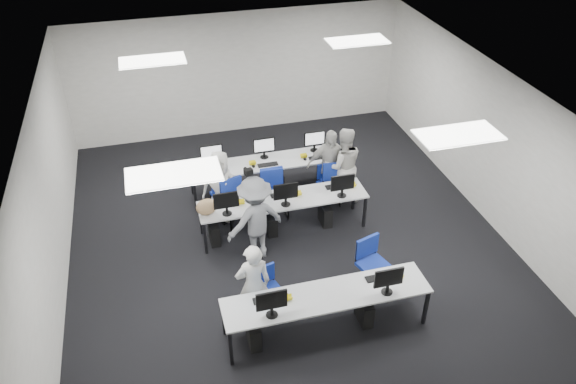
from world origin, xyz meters
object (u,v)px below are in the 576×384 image
object	(u,v)px
chair_6	(270,192)
student_0	(253,285)
chair_0	(269,299)
chair_7	(331,185)
chair_2	(222,212)
chair_1	(372,274)
student_3	(329,165)
desk_mid	(283,201)
chair_3	(274,201)
chair_4	(328,192)
student_1	(343,165)
desk_front	(327,297)
chair_5	(227,203)
student_2	(221,186)
photographer	(255,219)

from	to	relation	value
chair_6	student_0	world-z (taller)	student_0
chair_0	chair_7	world-z (taller)	chair_7
chair_2	chair_1	bearing A→B (deg)	-28.52
chair_2	student_3	size ratio (longest dim) A/B	0.57
desk_mid	chair_6	world-z (taller)	chair_6
chair_3	chair_4	xyz separation A→B (m)	(1.17, 0.10, -0.04)
chair_6	chair_7	xyz separation A→B (m)	(1.28, -0.08, -0.00)
chair_2	student_0	world-z (taller)	student_0
chair_4	student_1	xyz separation A→B (m)	(0.31, 0.05, 0.56)
chair_2	chair_4	distance (m)	2.24
desk_mid	chair_4	world-z (taller)	chair_4
chair_3	student_0	world-z (taller)	student_0
chair_4	student_0	xyz separation A→B (m)	(-2.16, -2.79, 0.50)
desk_front	chair_0	bearing A→B (deg)	141.83
chair_1	student_0	size ratio (longest dim) A/B	0.63
chair_0	student_3	bearing A→B (deg)	39.61
student_1	student_3	distance (m)	0.28
chair_1	chair_4	world-z (taller)	chair_1
desk_front	student_3	bearing A→B (deg)	70.97
desk_front	chair_7	bearing A→B (deg)	70.15
chair_3	student_3	bearing A→B (deg)	12.02
chair_3	student_1	size ratio (longest dim) A/B	0.59
desk_mid	student_1	xyz separation A→B (m)	(1.44, 0.71, 0.14)
desk_mid	chair_0	xyz separation A→B (m)	(-0.76, -2.00, -0.42)
chair_2	desk_front	bearing A→B (deg)	-50.71
chair_7	chair_4	bearing A→B (deg)	-117.20
chair_3	chair_6	size ratio (longest dim) A/B	1.00
desk_front	chair_5	xyz separation A→B (m)	(-0.97, 3.35, -0.37)
student_0	chair_6	bearing A→B (deg)	-110.97
chair_0	student_2	distance (m)	2.79
chair_7	student_2	distance (m)	2.35
student_1	student_3	world-z (taller)	student_1
desk_mid	student_2	bearing A→B (deg)	145.77
chair_1	student_3	size ratio (longest dim) A/B	0.61
chair_3	chair_6	bearing A→B (deg)	89.81
student_0	student_3	xyz separation A→B (m)	(2.22, 2.97, 0.03)
chair_1	desk_front	bearing A→B (deg)	-164.71
chair_5	chair_6	size ratio (longest dim) A/B	1.01
desk_front	chair_4	bearing A→B (deg)	70.89
desk_mid	student_2	world-z (taller)	student_2
student_2	student_3	xyz separation A→B (m)	(2.26, 0.11, 0.05)
desk_front	chair_6	size ratio (longest dim) A/B	3.28
chair_4	photographer	distance (m)	2.26
student_1	photographer	distance (m)	2.48
desk_front	chair_5	size ratio (longest dim) A/B	3.24
chair_3	student_3	xyz separation A→B (m)	(1.23, 0.28, 0.48)
chair_6	student_2	bearing A→B (deg)	-167.10
student_2	photographer	xyz separation A→B (m)	(0.40, -1.33, 0.09)
desk_front	chair_5	world-z (taller)	chair_5
chair_3	student_1	world-z (taller)	student_1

